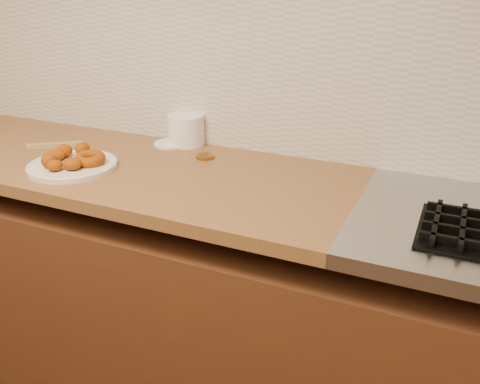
% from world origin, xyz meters
% --- Properties ---
extents(wall_back, '(4.00, 0.02, 2.70)m').
position_xyz_m(wall_back, '(0.00, 2.00, 1.35)').
color(wall_back, tan).
rests_on(wall_back, ground).
extents(base_cabinet, '(3.60, 0.60, 0.77)m').
position_xyz_m(base_cabinet, '(0.00, 1.69, 0.39)').
color(base_cabinet, '#4A2711').
rests_on(base_cabinet, floor).
extents(butcher_block, '(2.30, 0.62, 0.04)m').
position_xyz_m(butcher_block, '(-0.65, 1.69, 0.88)').
color(butcher_block, brown).
rests_on(butcher_block, base_cabinet).
extents(backsplash, '(3.60, 0.02, 0.60)m').
position_xyz_m(backsplash, '(0.00, 1.99, 1.20)').
color(backsplash, beige).
rests_on(backsplash, wall_back).
extents(donut_plate, '(0.28, 0.28, 0.02)m').
position_xyz_m(donut_plate, '(-0.39, 1.58, 0.91)').
color(donut_plate, beige).
rests_on(donut_plate, butcher_block).
extents(ring_donut, '(0.14, 0.14, 0.04)m').
position_xyz_m(ring_donut, '(-0.34, 1.60, 0.93)').
color(ring_donut, '#9C3F01').
rests_on(ring_donut, donut_plate).
extents(fried_dough_chunks, '(0.18, 0.22, 0.05)m').
position_xyz_m(fried_dough_chunks, '(-0.42, 1.57, 0.94)').
color(fried_dough_chunks, '#9C3F01').
rests_on(fried_dough_chunks, donut_plate).
extents(plastic_tub, '(0.16, 0.16, 0.11)m').
position_xyz_m(plastic_tub, '(-0.18, 1.95, 0.95)').
color(plastic_tub, white).
rests_on(plastic_tub, butcher_block).
extents(tub_lid, '(0.15, 0.15, 0.01)m').
position_xyz_m(tub_lid, '(-0.23, 1.92, 0.90)').
color(tub_lid, silver).
rests_on(tub_lid, butcher_block).
extents(brass_jar_lid, '(0.07, 0.07, 0.01)m').
position_xyz_m(brass_jar_lid, '(-0.05, 1.84, 0.91)').
color(brass_jar_lid, '#9D6C22').
rests_on(brass_jar_lid, butcher_block).
extents(wooden_utensil, '(0.17, 0.13, 0.02)m').
position_xyz_m(wooden_utensil, '(-0.60, 1.72, 0.91)').
color(wooden_utensil, '#9D824C').
rests_on(wooden_utensil, butcher_block).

